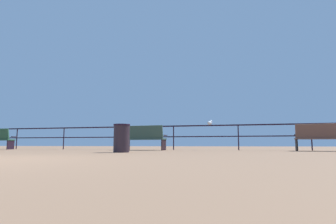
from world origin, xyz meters
name	(u,v)px	position (x,y,z in m)	size (l,w,h in m)	color
pier_railing	(144,132)	(0.00, 8.17, 0.75)	(23.27, 0.05, 1.00)	black
bench_near_left	(144,137)	(0.33, 7.24, 0.50)	(1.66, 0.80, 0.94)	#2F483D
bench_near_right	(322,136)	(6.56, 7.25, 0.49)	(1.68, 0.78, 0.90)	brown
seagull_on_rail	(210,123)	(2.78, 8.19, 1.09)	(0.24, 0.42, 0.20)	silver
trash_bin	(122,138)	(0.68, 4.35, 0.40)	(0.46, 0.46, 0.79)	black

